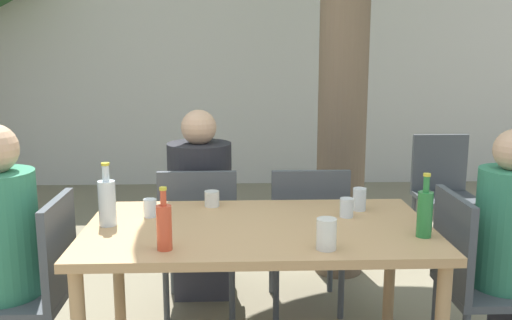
% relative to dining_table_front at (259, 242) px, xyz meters
% --- Properties ---
extents(cafe_building_wall, '(10.00, 0.08, 2.80)m').
position_rel_dining_table_front_xyz_m(cafe_building_wall, '(0.00, 4.06, 0.72)').
color(cafe_building_wall, beige).
rests_on(cafe_building_wall, ground_plane).
extents(dining_table_front, '(1.59, 0.90, 0.76)m').
position_rel_dining_table_front_xyz_m(dining_table_front, '(0.00, 0.00, 0.00)').
color(dining_table_front, tan).
rests_on(dining_table_front, ground_plane).
extents(patio_chair_0, '(0.44, 0.44, 0.89)m').
position_rel_dining_table_front_xyz_m(patio_chair_0, '(-1.03, 0.00, -0.18)').
color(patio_chair_0, '#474C51').
rests_on(patio_chair_0, ground_plane).
extents(patio_chair_1, '(0.44, 0.44, 0.89)m').
position_rel_dining_table_front_xyz_m(patio_chair_1, '(1.03, 0.00, -0.18)').
color(patio_chair_1, '#474C51').
rests_on(patio_chair_1, ground_plane).
extents(patio_chair_2, '(0.44, 0.44, 0.89)m').
position_rel_dining_table_front_xyz_m(patio_chair_2, '(-0.32, 0.68, -0.18)').
color(patio_chair_2, '#474C51').
rests_on(patio_chair_2, ground_plane).
extents(patio_chair_3, '(0.44, 0.44, 0.89)m').
position_rel_dining_table_front_xyz_m(patio_chair_3, '(0.32, 0.68, -0.18)').
color(patio_chair_3, '#474C51').
rests_on(patio_chair_3, ground_plane).
extents(patio_chair_4, '(0.44, 0.44, 0.89)m').
position_rel_dining_table_front_xyz_m(patio_chair_4, '(1.53, 1.77, -0.18)').
color(patio_chair_4, '#474C51').
rests_on(patio_chair_4, ground_plane).
extents(person_seated_2, '(0.38, 0.59, 1.21)m').
position_rel_dining_table_front_xyz_m(person_seated_2, '(-0.32, 0.91, -0.13)').
color(person_seated_2, '#383842').
rests_on(person_seated_2, ground_plane).
extents(water_bottle_0, '(0.08, 0.08, 0.29)m').
position_rel_dining_table_front_xyz_m(water_bottle_0, '(-0.69, 0.04, 0.19)').
color(water_bottle_0, silver).
rests_on(water_bottle_0, dining_table_front).
extents(soda_bottle_1, '(0.06, 0.06, 0.26)m').
position_rel_dining_table_front_xyz_m(soda_bottle_1, '(-0.39, -0.30, 0.18)').
color(soda_bottle_1, '#DB4C2D').
rests_on(soda_bottle_1, dining_table_front).
extents(green_bottle_2, '(0.07, 0.07, 0.28)m').
position_rel_dining_table_front_xyz_m(green_bottle_2, '(0.71, -0.18, 0.19)').
color(green_bottle_2, '#287A38').
rests_on(green_bottle_2, dining_table_front).
extents(drinking_glass_0, '(0.06, 0.06, 0.09)m').
position_rel_dining_table_front_xyz_m(drinking_glass_0, '(-0.52, 0.16, 0.12)').
color(drinking_glass_0, white).
rests_on(drinking_glass_0, dining_table_front).
extents(drinking_glass_1, '(0.07, 0.07, 0.11)m').
position_rel_dining_table_front_xyz_m(drinking_glass_1, '(0.52, 0.24, 0.14)').
color(drinking_glass_1, white).
rests_on(drinking_glass_1, dining_table_front).
extents(drinking_glass_2, '(0.08, 0.08, 0.13)m').
position_rel_dining_table_front_xyz_m(drinking_glass_2, '(0.26, -0.32, 0.14)').
color(drinking_glass_2, silver).
rests_on(drinking_glass_2, dining_table_front).
extents(drinking_glass_3, '(0.07, 0.07, 0.09)m').
position_rel_dining_table_front_xyz_m(drinking_glass_3, '(0.43, 0.13, 0.12)').
color(drinking_glass_3, white).
rests_on(drinking_glass_3, dining_table_front).
extents(drinking_glass_4, '(0.08, 0.08, 0.08)m').
position_rel_dining_table_front_xyz_m(drinking_glass_4, '(-0.23, 0.34, 0.12)').
color(drinking_glass_4, silver).
rests_on(drinking_glass_4, dining_table_front).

